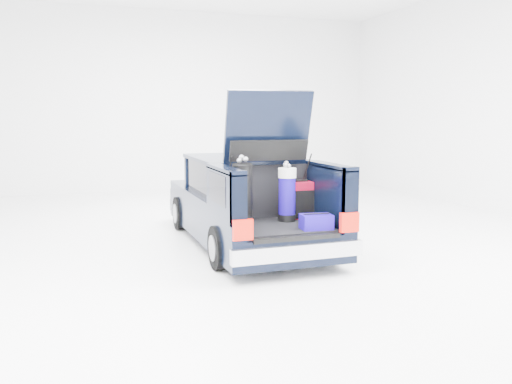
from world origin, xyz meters
name	(u,v)px	position (x,y,z in m)	size (l,w,h in m)	color
ground	(246,243)	(0.00, 0.00, 0.00)	(14.00, 14.00, 0.00)	white
car	(244,203)	(0.00, 0.11, 0.67)	(1.87, 4.65, 2.47)	black
red_suitcase	(300,200)	(0.50, -1.09, 0.87)	(0.36, 0.23, 0.57)	maroon
black_golf_bag	(243,195)	(-0.50, -1.40, 1.04)	(0.39, 0.44, 0.98)	black
blue_golf_bag	(287,194)	(0.22, -1.24, 1.00)	(0.34, 0.34, 0.87)	black
blue_duffel	(316,222)	(0.38, -1.89, 0.70)	(0.44, 0.31, 0.22)	#15057D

